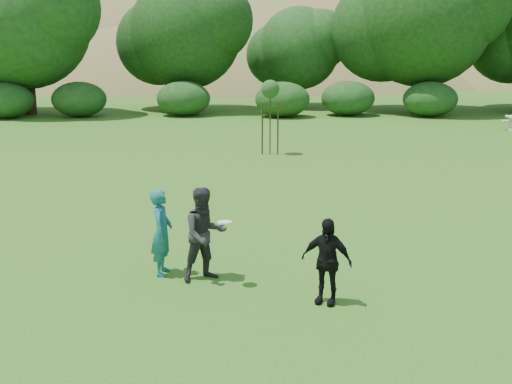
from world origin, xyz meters
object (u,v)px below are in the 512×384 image
sapling (270,91)px  player_grey (205,234)px  player_teal (162,232)px  player_black (326,261)px

sapling → player_grey: bearing=-97.0°
player_teal → player_black: 3.28m
sapling → player_black: bearing=-87.9°
player_teal → player_black: size_ratio=1.11×
player_grey → player_black: bearing=-52.6°
player_grey → player_black: (2.12, -1.11, -0.13)m
player_black → player_grey: bearing=176.7°
player_grey → sapling: 13.32m
player_teal → sapling: bearing=-9.0°
player_grey → player_black: 2.40m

